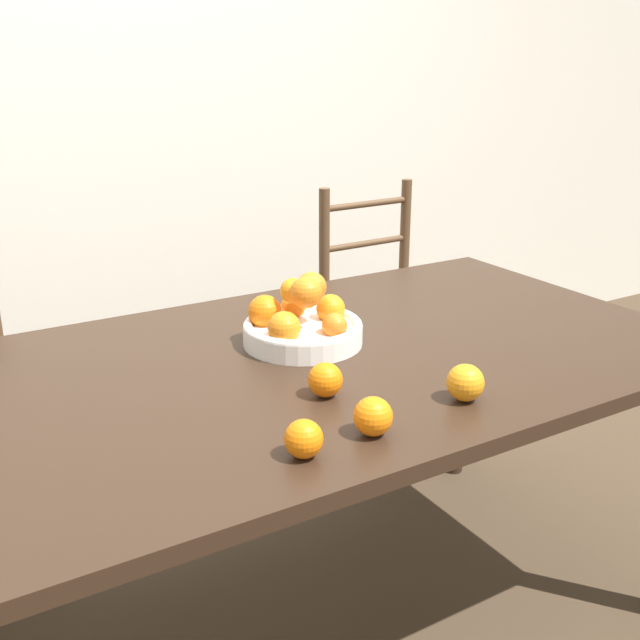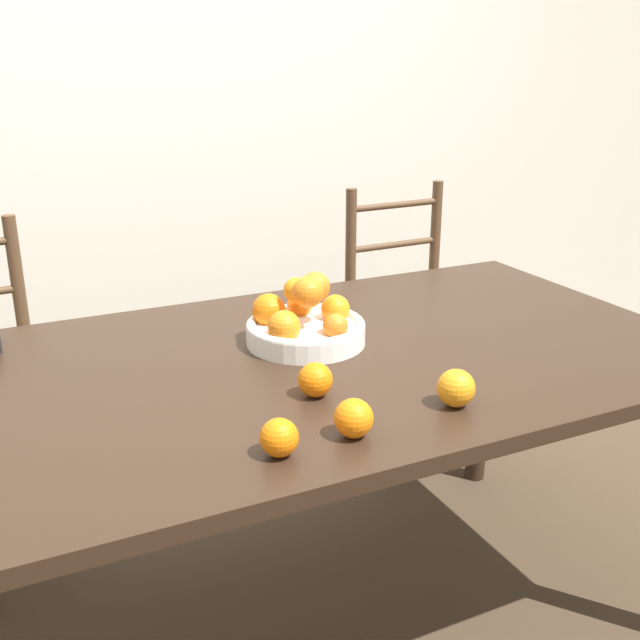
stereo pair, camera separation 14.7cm
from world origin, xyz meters
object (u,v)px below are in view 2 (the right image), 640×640
object	(u,v)px
orange_loose_0	(279,438)
chair_right	(411,329)
fruit_bowl	(304,323)
orange_loose_3	(354,418)
orange_loose_2	(315,380)
orange_loose_1	(456,388)

from	to	relation	value
orange_loose_0	chair_right	xyz separation A→B (m)	(1.02, 1.17, -0.35)
fruit_bowl	orange_loose_3	bearing A→B (deg)	-103.55
orange_loose_2	orange_loose_3	xyz separation A→B (m)	(-0.01, -0.19, 0.00)
orange_loose_2	orange_loose_3	distance (m)	0.19
orange_loose_0	orange_loose_3	world-z (taller)	orange_loose_3
fruit_bowl	orange_loose_0	distance (m)	0.54
chair_right	orange_loose_0	bearing A→B (deg)	-133.08
chair_right	orange_loose_3	bearing A→B (deg)	-128.81
orange_loose_1	orange_loose_2	xyz separation A→B (m)	(-0.23, 0.16, -0.00)
fruit_bowl	chair_right	world-z (taller)	chair_right
orange_loose_0	chair_right	world-z (taller)	chair_right
fruit_bowl	orange_loose_0	size ratio (longest dim) A/B	4.18
fruit_bowl	orange_loose_0	world-z (taller)	fruit_bowl
orange_loose_0	orange_loose_3	distance (m)	0.15
orange_loose_3	orange_loose_2	bearing A→B (deg)	86.62
orange_loose_0	chair_right	size ratio (longest dim) A/B	0.07
orange_loose_1	orange_loose_3	bearing A→B (deg)	-174.05
orange_loose_2	orange_loose_3	world-z (taller)	orange_loose_3
fruit_bowl	orange_loose_1	distance (m)	0.46
chair_right	orange_loose_1	bearing A→B (deg)	-120.93
orange_loose_0	fruit_bowl	bearing A→B (deg)	61.14
orange_loose_0	chair_right	bearing A→B (deg)	48.90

